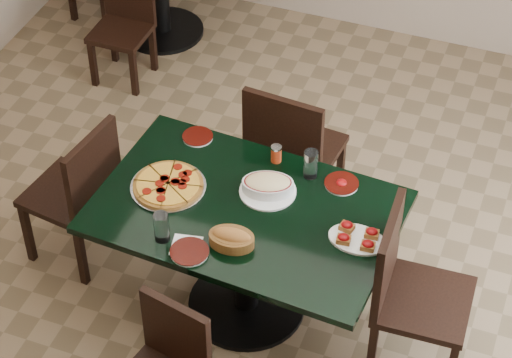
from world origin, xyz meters
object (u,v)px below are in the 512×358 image
at_px(chair_right, 407,286).
at_px(main_table, 246,234).
at_px(pepperoni_pizza, 168,185).
at_px(chair_far, 290,148).
at_px(lasagna_casserole, 268,186).
at_px(chair_left, 80,189).
at_px(back_chair_near, 125,19).
at_px(bread_basket, 232,238).
at_px(bruschetta_platter, 357,237).

bearing_deg(chair_right, main_table, 84.91).
bearing_deg(main_table, pepperoni_pizza, -176.84).
xyz_separation_m(chair_far, lasagna_casserole, (0.07, -0.57, 0.23)).
distance_m(main_table, chair_left, 0.99).
xyz_separation_m(chair_right, chair_left, (-1.85, 0.09, -0.03)).
xyz_separation_m(main_table, chair_far, (-0.01, 0.72, -0.00)).
bearing_deg(back_chair_near, chair_far, -33.03).
height_order(lasagna_casserole, bread_basket, bread_basket).
relative_size(main_table, bread_basket, 6.55).
bearing_deg(bruschetta_platter, lasagna_casserole, 164.91).
xyz_separation_m(chair_left, bruschetta_platter, (1.57, -0.06, 0.25)).
bearing_deg(chair_far, bread_basket, 96.82).
distance_m(main_table, bruschetta_platter, 0.62).
distance_m(chair_far, chair_left, 1.19).
bearing_deg(bruschetta_platter, pepperoni_pizza, -178.31).
bearing_deg(pepperoni_pizza, back_chair_near, 123.04).
xyz_separation_m(chair_far, bruschetta_platter, (0.59, -0.74, 0.21)).
distance_m(chair_far, chair_right, 1.16).
bearing_deg(back_chair_near, pepperoni_pizza, -56.70).
xyz_separation_m(main_table, bruschetta_platter, (0.58, -0.02, 0.21)).
relative_size(chair_right, bread_basket, 4.09).
bearing_deg(chair_right, bread_basket, 101.71).
bearing_deg(chair_right, chair_left, 84.99).
bearing_deg(pepperoni_pizza, chair_right, -2.04).
height_order(chair_right, lasagna_casserole, chair_right).
relative_size(lasagna_casserole, bruschetta_platter, 1.01).
height_order(chair_left, bread_basket, chair_left).
xyz_separation_m(chair_far, chair_right, (0.87, -0.76, -0.01)).
xyz_separation_m(chair_right, bread_basket, (-0.84, -0.21, 0.24)).
bearing_deg(lasagna_casserole, chair_far, 80.66).
distance_m(chair_far, pepperoni_pizza, 0.85).
bearing_deg(chair_far, lasagna_casserole, 101.92).
xyz_separation_m(back_chair_near, bread_basket, (1.58, -1.99, 0.35)).
bearing_deg(chair_left, pepperoni_pizza, 94.31).
bearing_deg(bread_basket, pepperoni_pizza, 144.53).
bearing_deg(main_table, bread_basket, -80.86).
relative_size(chair_far, bread_basket, 4.18).
bearing_deg(pepperoni_pizza, chair_far, 59.47).
distance_m(back_chair_near, lasagna_casserole, 2.29).
bearing_deg(bruschetta_platter, main_table, -178.75).
bearing_deg(chair_right, lasagna_casserole, 74.03).
xyz_separation_m(chair_left, pepperoni_pizza, (0.56, -0.04, 0.25)).
bearing_deg(main_table, lasagna_casserole, 71.90).
bearing_deg(main_table, bruschetta_platter, 2.13).
height_order(chair_right, back_chair_near, chair_right).
xyz_separation_m(chair_left, back_chair_near, (-0.56, 1.69, -0.08)).
relative_size(chair_left, pepperoni_pizza, 2.37).
xyz_separation_m(chair_far, chair_left, (-0.98, -0.67, -0.04)).
distance_m(main_table, bread_basket, 0.34).
xyz_separation_m(chair_right, pepperoni_pizza, (-1.29, 0.05, 0.22)).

